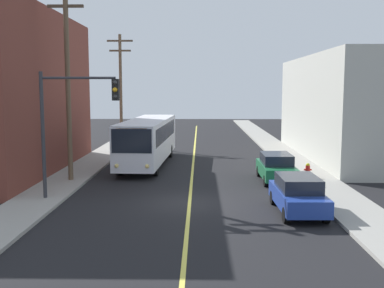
% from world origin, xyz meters
% --- Properties ---
extents(ground_plane, '(120.00, 120.00, 0.00)m').
position_xyz_m(ground_plane, '(0.00, 0.00, 0.00)').
color(ground_plane, black).
extents(sidewalk_left, '(2.50, 90.00, 0.15)m').
position_xyz_m(sidewalk_left, '(-7.25, 10.00, 0.07)').
color(sidewalk_left, gray).
rests_on(sidewalk_left, ground).
extents(sidewalk_right, '(2.50, 90.00, 0.15)m').
position_xyz_m(sidewalk_right, '(7.25, 10.00, 0.07)').
color(sidewalk_right, gray).
rests_on(sidewalk_right, ground).
extents(lane_stripe_center, '(0.16, 60.00, 0.01)m').
position_xyz_m(lane_stripe_center, '(0.00, 15.00, 0.01)').
color(lane_stripe_center, '#D8CC4C').
rests_on(lane_stripe_center, ground).
extents(building_right_warehouse, '(12.00, 19.30, 7.80)m').
position_xyz_m(building_right_warehouse, '(14.49, 14.43, 3.90)').
color(building_right_warehouse, '#B2B2A8').
rests_on(building_right_warehouse, ground).
extents(city_bus, '(3.14, 12.25, 3.20)m').
position_xyz_m(city_bus, '(-3.16, 10.97, 1.82)').
color(city_bus, silver).
rests_on(city_bus, ground).
extents(parked_car_blue, '(1.87, 4.43, 1.62)m').
position_xyz_m(parked_car_blue, '(4.71, -1.71, 0.84)').
color(parked_car_blue, navy).
rests_on(parked_car_blue, ground).
extents(parked_car_green, '(1.84, 4.41, 1.62)m').
position_xyz_m(parked_car_green, '(4.90, 5.15, 0.84)').
color(parked_car_green, '#196038').
rests_on(parked_car_green, ground).
extents(utility_pole_near, '(2.40, 0.28, 11.22)m').
position_xyz_m(utility_pole_near, '(-6.94, 4.72, 6.28)').
color(utility_pole_near, brown).
rests_on(utility_pole_near, sidewalk_left).
extents(utility_pole_mid, '(2.40, 0.28, 10.20)m').
position_xyz_m(utility_pole_mid, '(-6.97, 22.18, 5.76)').
color(utility_pole_mid, brown).
rests_on(utility_pole_mid, sidewalk_left).
extents(traffic_signal_left_corner, '(3.75, 0.48, 6.00)m').
position_xyz_m(traffic_signal_left_corner, '(-5.41, 0.31, 4.30)').
color(traffic_signal_left_corner, '#2D2D33').
rests_on(traffic_signal_left_corner, sidewalk_left).
extents(fire_hydrant, '(0.44, 0.26, 0.84)m').
position_xyz_m(fire_hydrant, '(6.85, 5.67, 0.58)').
color(fire_hydrant, red).
rests_on(fire_hydrant, sidewalk_right).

